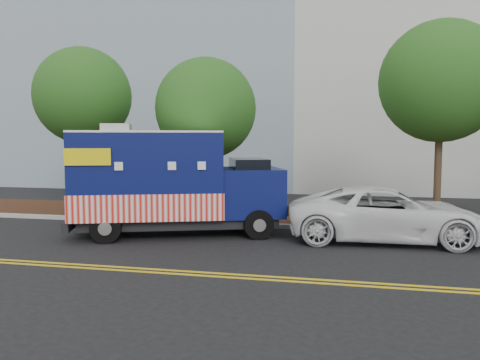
# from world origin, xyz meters

# --- Properties ---
(ground) EXTENTS (120.00, 120.00, 0.00)m
(ground) POSITION_xyz_m (0.00, 0.00, 0.00)
(ground) COLOR black
(ground) RESTS_ON ground
(curb) EXTENTS (120.00, 0.18, 0.15)m
(curb) POSITION_xyz_m (0.00, 1.40, 0.07)
(curb) COLOR #9E9E99
(curb) RESTS_ON ground
(mulch_strip) EXTENTS (120.00, 4.00, 0.15)m
(mulch_strip) POSITION_xyz_m (0.00, 3.50, 0.07)
(mulch_strip) COLOR black
(mulch_strip) RESTS_ON ground
(centerline_near) EXTENTS (120.00, 0.10, 0.01)m
(centerline_near) POSITION_xyz_m (0.00, -4.45, 0.01)
(centerline_near) COLOR gold
(centerline_near) RESTS_ON ground
(centerline_far) EXTENTS (120.00, 0.10, 0.01)m
(centerline_far) POSITION_xyz_m (0.00, -4.70, 0.01)
(centerline_far) COLOR gold
(centerline_far) RESTS_ON ground
(tree_a) EXTENTS (4.07, 4.07, 6.97)m
(tree_a) POSITION_xyz_m (-6.08, 3.56, 4.93)
(tree_a) COLOR #38281C
(tree_a) RESTS_ON ground
(tree_b) EXTENTS (3.95, 3.95, 6.26)m
(tree_b) POSITION_xyz_m (-0.52, 3.13, 4.28)
(tree_b) COLOR #38281C
(tree_b) RESTS_ON ground
(tree_c) EXTENTS (4.33, 4.33, 7.30)m
(tree_c) POSITION_xyz_m (8.12, 3.46, 5.13)
(tree_c) COLOR #38281C
(tree_c) RESTS_ON ground
(sign_post) EXTENTS (0.06, 0.06, 2.40)m
(sign_post) POSITION_xyz_m (-2.24, 1.60, 1.20)
(sign_post) COLOR #473828
(sign_post) RESTS_ON ground
(food_truck) EXTENTS (7.17, 4.53, 3.57)m
(food_truck) POSITION_xyz_m (-0.75, -0.42, 1.61)
(food_truck) COLOR black
(food_truck) RESTS_ON ground
(white_car) EXTENTS (5.98, 2.90, 1.64)m
(white_car) POSITION_xyz_m (6.11, 0.08, 0.82)
(white_car) COLOR white
(white_car) RESTS_ON ground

